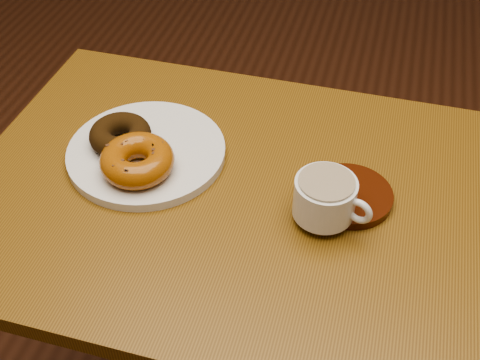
% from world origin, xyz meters
% --- Properties ---
extents(cafe_table, '(0.83, 0.63, 0.77)m').
position_xyz_m(cafe_table, '(-0.14, -0.15, 0.65)').
color(cafe_table, brown).
rests_on(cafe_table, ground).
extents(donut_plate, '(0.33, 0.33, 0.02)m').
position_xyz_m(donut_plate, '(-0.29, -0.11, 0.78)').
color(donut_plate, silver).
rests_on(donut_plate, cafe_table).
extents(donut_cinnamon, '(0.13, 0.13, 0.04)m').
position_xyz_m(donut_cinnamon, '(-0.33, -0.11, 0.81)').
color(donut_cinnamon, black).
rests_on(donut_cinnamon, donut_plate).
extents(donut_caramel, '(0.14, 0.14, 0.04)m').
position_xyz_m(donut_caramel, '(-0.28, -0.17, 0.81)').
color(donut_caramel, '#9C5511').
rests_on(donut_caramel, donut_plate).
extents(saucer, '(0.14, 0.14, 0.01)m').
position_xyz_m(saucer, '(0.05, -0.13, 0.78)').
color(saucer, '#3A1507').
rests_on(saucer, cafe_table).
extents(coffee_cup, '(0.12, 0.09, 0.06)m').
position_xyz_m(coffee_cup, '(0.02, -0.18, 0.82)').
color(coffee_cup, silver).
rests_on(coffee_cup, saucer).
extents(teaspoon, '(0.03, 0.10, 0.01)m').
position_xyz_m(teaspoon, '(-0.02, -0.14, 0.79)').
color(teaspoon, silver).
rests_on(teaspoon, saucer).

